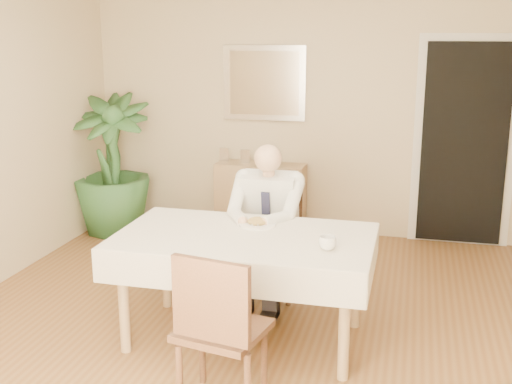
% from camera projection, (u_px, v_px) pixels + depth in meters
% --- Properties ---
extents(room, '(5.00, 5.02, 2.60)m').
position_uv_depth(room, '(243.00, 153.00, 4.18)').
color(room, brown).
rests_on(room, ground).
extents(window, '(1.34, 0.04, 1.44)m').
position_uv_depth(window, '(15.00, 258.00, 1.82)').
color(window, silver).
rests_on(window, room).
extents(doorway, '(0.96, 0.07, 2.10)m').
position_uv_depth(doorway, '(464.00, 145.00, 6.21)').
color(doorway, silver).
rests_on(doorway, ground).
extents(mirror, '(0.86, 0.04, 0.76)m').
position_uv_depth(mirror, '(264.00, 83.00, 6.54)').
color(mirror, silver).
rests_on(mirror, room).
extents(dining_table, '(1.71, 1.01, 0.75)m').
position_uv_depth(dining_table, '(244.00, 247.00, 4.29)').
color(dining_table, '#9B7C50').
rests_on(dining_table, ground).
extents(chair_far, '(0.47, 0.47, 0.90)m').
position_uv_depth(chair_far, '(273.00, 231.00, 5.16)').
color(chair_far, '#482819').
rests_on(chair_far, ground).
extents(chair_near, '(0.52, 0.53, 0.95)m').
position_uv_depth(chair_near, '(218.00, 324.00, 3.46)').
color(chair_near, '#482819').
rests_on(chair_near, ground).
extents(seated_man, '(0.48, 0.72, 1.24)m').
position_uv_depth(seated_man, '(265.00, 219.00, 4.84)').
color(seated_man, silver).
rests_on(seated_man, ground).
extents(plate, '(0.26, 0.26, 0.02)m').
position_uv_depth(plate, '(257.00, 224.00, 4.47)').
color(plate, white).
rests_on(plate, dining_table).
extents(food, '(0.14, 0.14, 0.06)m').
position_uv_depth(food, '(257.00, 221.00, 4.47)').
color(food, olive).
rests_on(food, dining_table).
extents(knife, '(0.01, 0.13, 0.01)m').
position_uv_depth(knife, '(261.00, 225.00, 4.40)').
color(knife, silver).
rests_on(knife, dining_table).
extents(fork, '(0.01, 0.13, 0.01)m').
position_uv_depth(fork, '(250.00, 224.00, 4.42)').
color(fork, silver).
rests_on(fork, dining_table).
extents(coffee_mug, '(0.14, 0.14, 0.09)m').
position_uv_depth(coffee_mug, '(328.00, 243.00, 3.97)').
color(coffee_mug, white).
rests_on(coffee_mug, dining_table).
extents(sideboard, '(0.93, 0.33, 0.74)m').
position_uv_depth(sideboard, '(260.00, 198.00, 6.69)').
color(sideboard, '#9B7C50').
rests_on(sideboard, ground).
extents(photo_frame_left, '(0.10, 0.02, 0.14)m').
position_uv_depth(photo_frame_left, '(224.00, 154.00, 6.73)').
color(photo_frame_left, silver).
rests_on(photo_frame_left, sideboard).
extents(photo_frame_center, '(0.10, 0.02, 0.14)m').
position_uv_depth(photo_frame_center, '(245.00, 156.00, 6.63)').
color(photo_frame_center, silver).
rests_on(photo_frame_center, sideboard).
extents(photo_frame_right, '(0.10, 0.02, 0.14)m').
position_uv_depth(photo_frame_right, '(267.00, 156.00, 6.63)').
color(photo_frame_right, silver).
rests_on(photo_frame_right, sideboard).
extents(potted_palm, '(0.94, 0.94, 1.45)m').
position_uv_depth(potted_palm, '(111.00, 165.00, 6.64)').
color(potted_palm, '#254C23').
rests_on(potted_palm, ground).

